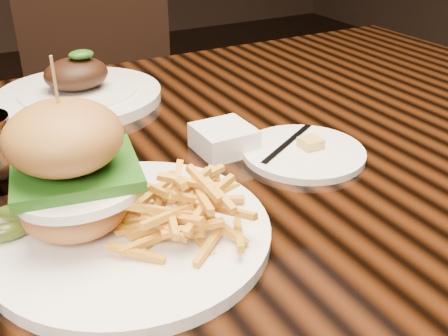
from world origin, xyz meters
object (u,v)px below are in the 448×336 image
burger_plate (119,198)px  far_dish (79,91)px  chair_far (106,89)px  dining_table (171,201)px

burger_plate → far_dish: (0.07, 0.43, -0.03)m
far_dish → chair_far: chair_far is taller
dining_table → burger_plate: size_ratio=5.35×
dining_table → burger_plate: bearing=-127.6°
dining_table → burger_plate: (-0.12, -0.16, 0.13)m
far_dish → dining_table: bearing=-78.9°
burger_plate → far_dish: 0.44m
dining_table → far_dish: size_ratio=5.61×
dining_table → far_dish: far_dish is taller
burger_plate → chair_far: bearing=96.6°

